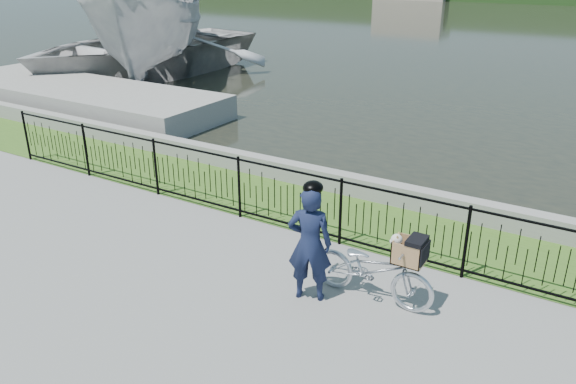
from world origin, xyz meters
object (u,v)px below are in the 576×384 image
Objects in this scene: boat_far at (142,48)px; dock at (78,96)px; boat_near at (152,27)px; bicycle_rig at (374,268)px; cyclist at (310,242)px.

dock is at bearing -66.90° from boat_far.
boat_far is (-0.99, 0.35, -0.91)m from boat_near.
boat_far is at bearing 144.84° from bicycle_rig.
bicycle_rig is 0.94m from cyclist.
cyclist is (11.34, -5.51, 0.50)m from dock.
boat_near is at bearing -19.57° from boat_far.
boat_near is at bearing 141.05° from cyclist.
boat_near reaches higher than dock.
boat_near is 1.39m from boat_far.
cyclist is at bearing -38.95° from boat_near.
cyclist is 16.02m from boat_near.
dock is 5.86× the size of cyclist.
bicycle_rig reaches higher than dock.
bicycle_rig is 16.41m from boat_near.
boat_near reaches higher than boat_far.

